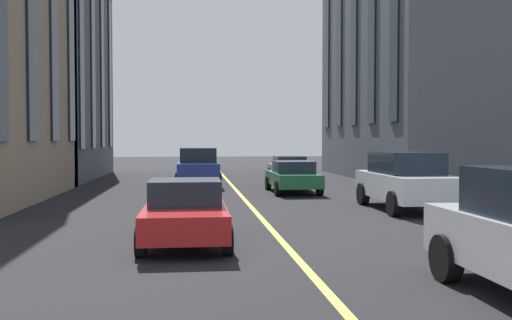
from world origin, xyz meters
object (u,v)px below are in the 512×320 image
Objects in this scene: car_blue_parked_b at (198,166)px; car_green_oncoming at (293,176)px; car_white_far at (405,180)px; car_blue_mid at (203,166)px; car_red_trailing at (185,212)px; car_grey_near at (289,168)px.

car_green_oncoming is at bearing -134.81° from car_blue_parked_b.
car_white_far is 18.13m from car_blue_mid.
car_white_far is (5.35, -7.05, 0.27)m from car_red_trailing.
car_white_far reaches higher than car_red_trailing.
car_white_far is 12.21m from car_blue_parked_b.
car_grey_near is 6.10m from car_blue_parked_b.
car_red_trailing is 0.89× the size of car_green_oncoming.
car_white_far reaches higher than car_green_oncoming.
car_white_far is 1.07× the size of car_green_oncoming.
car_blue_parked_b reaches higher than car_blue_mid.
car_blue_mid is at bearing -3.15° from car_blue_parked_b.
car_green_oncoming is at bearing 22.25° from car_white_far.
car_blue_mid is (22.37, -0.83, 0.00)m from car_red_trailing.
car_green_oncoming is (6.31, 2.58, -0.27)m from car_white_far.
car_blue_mid is (3.40, 4.73, 0.00)m from car_grey_near.
car_blue_mid is (17.02, 6.22, -0.27)m from car_white_far.
car_green_oncoming is (-10.72, -3.64, 0.00)m from car_blue_mid.
car_blue_parked_b is at bearing -1.70° from car_red_trailing.
car_blue_mid is at bearing 18.74° from car_green_oncoming.
car_red_trailing is 22.39m from car_blue_mid.
car_green_oncoming is at bearing 171.52° from car_grey_near.
car_grey_near is at bearing -125.71° from car_blue_mid.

